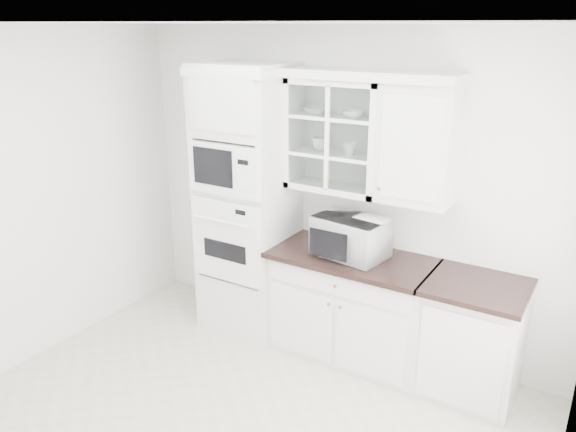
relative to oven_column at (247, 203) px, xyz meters
The scene contains 12 objects.
room_shell 1.37m from the oven_column, 52.79° to the right, with size 4.00×3.50×2.70m.
oven_column is the anchor object (origin of this frame).
base_cabinet_run 1.27m from the oven_column, ahead, with size 1.32×0.67×0.92m.
extra_base_cabinet 2.16m from the oven_column, ahead, with size 0.72×0.67×0.92m.
upper_cabinet_glass 1.03m from the oven_column, 12.10° to the left, with size 0.80×0.33×0.90m.
upper_cabinet_solid 1.60m from the oven_column, ahead, with size 0.55×0.33×0.90m, color silver.
crown_molding 1.33m from the oven_column, 11.90° to the left, with size 2.14×0.38×0.07m, color white.
countertop_microwave 1.02m from the oven_column, ahead, with size 0.56×0.46×0.32m, color white.
bowl_a 1.04m from the oven_column, 16.13° to the left, with size 0.20×0.20×0.05m, color white.
bowl_b 1.26m from the oven_column, ahead, with size 0.17×0.17×0.05m, color white.
cup_a 0.86m from the oven_column, 15.40° to the left, with size 0.14×0.14×0.11m, color white.
cup_b 1.08m from the oven_column, ahead, with size 0.11×0.11×0.10m, color white.
Camera 1 is at (2.04, -2.42, 2.70)m, focal length 35.00 mm.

